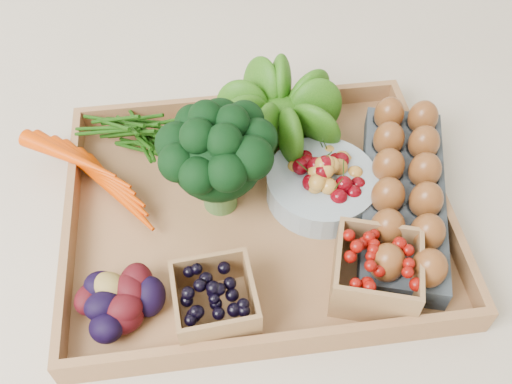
{
  "coord_description": "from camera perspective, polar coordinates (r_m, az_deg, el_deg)",
  "views": [
    {
      "loc": [
        -0.07,
        -0.51,
        0.7
      ],
      "look_at": [
        0.0,
        0.0,
        0.06
      ],
      "focal_mm": 40.0,
      "sensor_mm": 36.0,
      "label": 1
    }
  ],
  "objects": [
    {
      "name": "ground",
      "position": [
        0.86,
        0.0,
        -2.5
      ],
      "size": [
        4.0,
        4.0,
        0.0
      ],
      "primitive_type": "plane",
      "color": "beige",
      "rests_on": "ground"
    },
    {
      "name": "tray",
      "position": [
        0.86,
        0.0,
        -2.2
      ],
      "size": [
        0.55,
        0.45,
        0.01
      ],
      "primitive_type": "cube",
      "color": "#A16F43",
      "rests_on": "ground"
    },
    {
      "name": "carrots",
      "position": [
        0.89,
        -15.04,
        1.38
      ],
      "size": [
        0.19,
        0.13,
        0.04
      ],
      "primitive_type": null,
      "color": "#D93C00",
      "rests_on": "tray"
    },
    {
      "name": "lettuce",
      "position": [
        0.91,
        2.45,
        8.43
      ],
      "size": [
        0.13,
        0.13,
        0.13
      ],
      "primitive_type": "sphere",
      "color": "#14480B",
      "rests_on": "tray"
    },
    {
      "name": "broccoli",
      "position": [
        0.81,
        -3.76,
        1.73
      ],
      "size": [
        0.17,
        0.17,
        0.13
      ],
      "primitive_type": null,
      "color": "black",
      "rests_on": "tray"
    },
    {
      "name": "cherry_bowl",
      "position": [
        0.86,
        6.55,
        0.61
      ],
      "size": [
        0.17,
        0.17,
        0.04
      ],
      "primitive_type": "cylinder",
      "color": "#8C9EA5",
      "rests_on": "tray"
    },
    {
      "name": "egg_carton",
      "position": [
        0.87,
        14.39,
        -0.54
      ],
      "size": [
        0.21,
        0.35,
        0.04
      ],
      "primitive_type": "cube",
      "rotation": [
        0.0,
        0.0,
        -0.29
      ],
      "color": "#3C464D",
      "rests_on": "tray"
    },
    {
      "name": "potatoes",
      "position": [
        0.75,
        -13.78,
        -10.15
      ],
      "size": [
        0.13,
        0.13,
        0.07
      ],
      "primitive_type": null,
      "color": "#37080D",
      "rests_on": "tray"
    },
    {
      "name": "punnet_blackberry",
      "position": [
        0.73,
        -4.13,
        -10.85
      ],
      "size": [
        0.11,
        0.11,
        0.07
      ],
      "primitive_type": "cube",
      "rotation": [
        0.0,
        0.0,
        0.07
      ],
      "color": "black",
      "rests_on": "tray"
    },
    {
      "name": "punnet_raspberry",
      "position": [
        0.77,
        11.9,
        -7.84
      ],
      "size": [
        0.14,
        0.14,
        0.08
      ],
      "primitive_type": "cube",
      "rotation": [
        0.0,
        0.0,
        -0.31
      ],
      "color": "#700904",
      "rests_on": "tray"
    }
  ]
}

